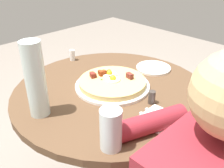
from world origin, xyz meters
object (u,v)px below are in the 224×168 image
breakfast_pizza (112,82)px  salt_shaker (72,55)px  bread_plate (154,68)px  fork (161,123)px  water_glass (111,129)px  knife (166,118)px  pepper_shaker (152,97)px  water_bottle (35,80)px  dining_table (112,123)px  pizza_plate (112,86)px

breakfast_pizza → salt_shaker: same height
bread_plate → salt_shaker: (0.22, -0.38, 0.02)m
breakfast_pizza → bread_plate: breakfast_pizza is taller
breakfast_pizza → fork: (0.07, 0.31, -0.02)m
fork → water_glass: water_glass is taller
knife → breakfast_pizza: bearing=171.3°
fork → water_glass: bearing=-103.8°
bread_plate → pepper_shaker: pepper_shaker is taller
fork → water_bottle: bearing=-145.8°
dining_table → salt_shaker: salt_shaker is taller
pizza_plate → salt_shaker: (-0.06, -0.36, 0.02)m
salt_shaker → knife: bearing=82.4°
salt_shaker → pepper_shaker: (0.04, 0.56, -0.00)m
fork → pepper_shaker: pepper_shaker is taller
water_bottle → pizza_plate: bearing=172.3°
water_bottle → dining_table: bearing=169.4°
bread_plate → knife: (0.31, 0.29, 0.00)m
knife → water_bottle: bearing=-142.1°
dining_table → pizza_plate: 0.19m
dining_table → bread_plate: (-0.30, 0.00, 0.18)m
pizza_plate → water_bottle: (0.33, -0.04, 0.13)m
water_glass → salt_shaker: water_glass is taller
salt_shaker → water_glass: bearing=62.5°
water_glass → knife: bearing=170.7°
water_glass → salt_shaker: 0.71m
pizza_plate → breakfast_pizza: 0.02m
dining_table → knife: 0.35m
dining_table → fork: size_ratio=4.71×
pepper_shaker → pizza_plate: bearing=-85.2°
fork → pizza_plate: bearing=164.9°
pizza_plate → fork: (0.07, 0.31, 0.00)m
pizza_plate → salt_shaker: salt_shaker is taller
fork → pepper_shaker: (-0.09, -0.11, 0.02)m
pizza_plate → knife: size_ratio=1.81×
pizza_plate → pepper_shaker: 0.20m
water_glass → dining_table: bearing=-135.0°
pizza_plate → water_bottle: water_bottle is taller
knife → water_glass: size_ratio=1.32×
bread_plate → salt_shaker: size_ratio=2.98×
knife → water_bottle: 0.48m
water_bottle → salt_shaker: (-0.39, -0.32, -0.11)m
dining_table → bread_plate: 0.35m
salt_shaker → bread_plate: bearing=120.5°
water_bottle → breakfast_pizza: bearing=172.7°
water_bottle → pepper_shaker: size_ratio=5.27×
fork → knife: 0.04m
dining_table → pizza_plate: pizza_plate is taller
bread_plate → water_glass: bearing=24.7°
bread_plate → water_bottle: bearing=-5.6°
water_glass → salt_shaker: bearing=-117.5°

